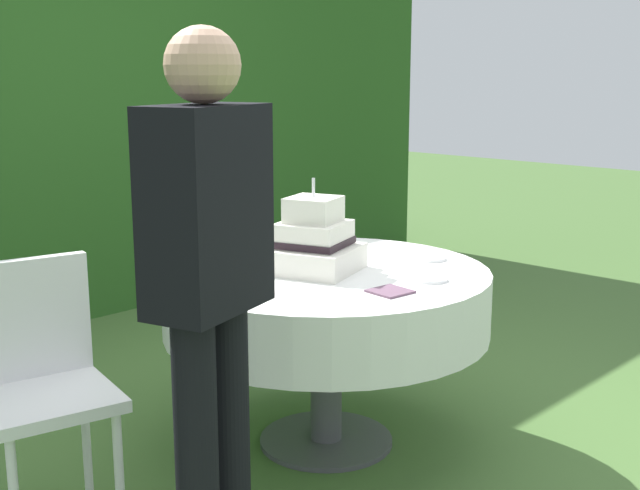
{
  "coord_description": "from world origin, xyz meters",
  "views": [
    {
      "loc": [
        -2.26,
        -2.14,
        1.49
      ],
      "look_at": [
        -0.02,
        0.01,
        0.83
      ],
      "focal_mm": 46.19,
      "sensor_mm": 36.0,
      "label": 1
    }
  ],
  "objects_px": {
    "garden_chair": "(40,371)",
    "cake_table": "(326,301)",
    "serving_plate_near": "(431,279)",
    "serving_plate_far": "(431,258)",
    "napkin_stack": "(390,291)",
    "standing_person": "(209,281)",
    "wedding_cake": "(313,243)"
  },
  "relations": [
    {
      "from": "wedding_cake",
      "to": "serving_plate_near",
      "type": "relative_size",
      "value": 3.24
    },
    {
      "from": "napkin_stack",
      "to": "standing_person",
      "type": "xyz_separation_m",
      "value": [
        -0.83,
        -0.04,
        0.2
      ]
    },
    {
      "from": "wedding_cake",
      "to": "garden_chair",
      "type": "bearing_deg",
      "value": 168.16
    },
    {
      "from": "napkin_stack",
      "to": "cake_table",
      "type": "bearing_deg",
      "value": 76.77
    },
    {
      "from": "wedding_cake",
      "to": "napkin_stack",
      "type": "bearing_deg",
      "value": -96.09
    },
    {
      "from": "serving_plate_far",
      "to": "garden_chair",
      "type": "xyz_separation_m",
      "value": [
        -1.51,
        0.43,
        -0.19
      ]
    },
    {
      "from": "cake_table",
      "to": "serving_plate_near",
      "type": "distance_m",
      "value": 0.44
    },
    {
      "from": "serving_plate_near",
      "to": "serving_plate_far",
      "type": "height_order",
      "value": "same"
    },
    {
      "from": "napkin_stack",
      "to": "standing_person",
      "type": "relative_size",
      "value": 0.08
    },
    {
      "from": "serving_plate_near",
      "to": "napkin_stack",
      "type": "xyz_separation_m",
      "value": [
        -0.23,
        0.0,
        -0.0
      ]
    },
    {
      "from": "serving_plate_near",
      "to": "serving_plate_far",
      "type": "xyz_separation_m",
      "value": [
        0.28,
        0.2,
        0.0
      ]
    },
    {
      "from": "serving_plate_far",
      "to": "standing_person",
      "type": "relative_size",
      "value": 0.08
    },
    {
      "from": "serving_plate_far",
      "to": "cake_table",
      "type": "bearing_deg",
      "value": 155.5
    },
    {
      "from": "garden_chair",
      "to": "serving_plate_near",
      "type": "bearing_deg",
      "value": -27.47
    },
    {
      "from": "standing_person",
      "to": "napkin_stack",
      "type": "bearing_deg",
      "value": 2.83
    },
    {
      "from": "cake_table",
      "to": "garden_chair",
      "type": "height_order",
      "value": "garden_chair"
    },
    {
      "from": "cake_table",
      "to": "serving_plate_near",
      "type": "bearing_deg",
      "value": -70.29
    },
    {
      "from": "garden_chair",
      "to": "cake_table",
      "type": "bearing_deg",
      "value": -12.57
    },
    {
      "from": "garden_chair",
      "to": "standing_person",
      "type": "relative_size",
      "value": 0.56
    },
    {
      "from": "cake_table",
      "to": "serving_plate_near",
      "type": "xyz_separation_m",
      "value": [
        0.14,
        -0.4,
        0.13
      ]
    },
    {
      "from": "napkin_stack",
      "to": "wedding_cake",
      "type": "bearing_deg",
      "value": 83.91
    },
    {
      "from": "standing_person",
      "to": "cake_table",
      "type": "bearing_deg",
      "value": 25.27
    },
    {
      "from": "serving_plate_far",
      "to": "standing_person",
      "type": "height_order",
      "value": "standing_person"
    },
    {
      "from": "napkin_stack",
      "to": "standing_person",
      "type": "distance_m",
      "value": 0.86
    },
    {
      "from": "serving_plate_far",
      "to": "garden_chair",
      "type": "distance_m",
      "value": 1.58
    },
    {
      "from": "serving_plate_far",
      "to": "napkin_stack",
      "type": "bearing_deg",
      "value": -158.51
    },
    {
      "from": "napkin_stack",
      "to": "standing_person",
      "type": "height_order",
      "value": "standing_person"
    },
    {
      "from": "napkin_stack",
      "to": "serving_plate_near",
      "type": "bearing_deg",
      "value": -0.34
    },
    {
      "from": "serving_plate_near",
      "to": "standing_person",
      "type": "height_order",
      "value": "standing_person"
    },
    {
      "from": "cake_table",
      "to": "standing_person",
      "type": "relative_size",
      "value": 0.8
    },
    {
      "from": "serving_plate_far",
      "to": "serving_plate_near",
      "type": "bearing_deg",
      "value": -143.92
    },
    {
      "from": "serving_plate_near",
      "to": "cake_table",
      "type": "bearing_deg",
      "value": 109.71
    }
  ]
}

